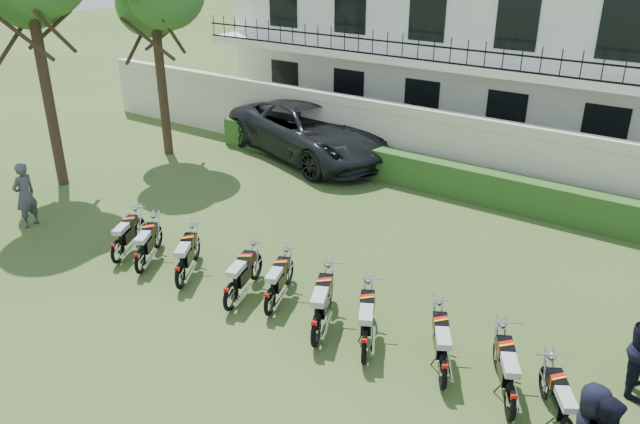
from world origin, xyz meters
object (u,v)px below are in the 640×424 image
object	(u,v)px
motorcycle_5	(316,323)
motorcycle_3	(230,290)
motorcycle_0	(116,246)
motorcycle_1	(139,256)
motorcycle_7	(444,365)
motorcycle_6	(365,340)
motorcycle_2	(180,269)
motorcycle_4	(270,296)
motorcycle_8	(511,395)
suv	(311,130)
inspector	(25,195)

from	to	relation	value
motorcycle_5	motorcycle_3	bearing A→B (deg)	156.02
motorcycle_0	motorcycle_1	size ratio (longest dim) A/B	1.03
motorcycle_3	motorcycle_7	distance (m)	4.71
motorcycle_5	motorcycle_7	world-z (taller)	motorcycle_5
motorcycle_3	motorcycle_6	xyz separation A→B (m)	(3.22, 0.11, 0.01)
motorcycle_3	motorcycle_2	bearing A→B (deg)	162.01
motorcycle_4	motorcycle_8	size ratio (longest dim) A/B	1.01
motorcycle_1	motorcycle_7	bearing A→B (deg)	-27.97
motorcycle_1	suv	bearing A→B (deg)	69.61
motorcycle_3	motorcycle_4	world-z (taller)	motorcycle_3
motorcycle_2	motorcycle_7	size ratio (longest dim) A/B	0.99
motorcycle_0	inspector	world-z (taller)	inspector
suv	motorcycle_7	bearing A→B (deg)	-116.37
motorcycle_7	motorcycle_8	distance (m)	1.22
motorcycle_8	motorcycle_3	bearing A→B (deg)	153.62
motorcycle_6	suv	bearing A→B (deg)	102.18
motorcycle_6	motorcycle_7	bearing A→B (deg)	-21.48
motorcycle_5	suv	size ratio (longest dim) A/B	0.29
motorcycle_1	inspector	xyz separation A→B (m)	(-4.54, 0.02, 0.43)
motorcycle_1	motorcycle_6	world-z (taller)	motorcycle_6
motorcycle_1	motorcycle_5	xyz separation A→B (m)	(4.98, 0.07, 0.06)
motorcycle_8	motorcycle_7	bearing A→B (deg)	148.14
motorcycle_5	motorcycle_6	distance (m)	1.03
motorcycle_1	motorcycle_2	xyz separation A→B (m)	(1.27, 0.06, 0.02)
motorcycle_5	motorcycle_6	size ratio (longest dim) A/B	1.08
motorcycle_1	motorcycle_4	distance (m)	3.60
motorcycle_4	suv	xyz separation A→B (m)	(-5.20, 8.71, 0.48)
motorcycle_5	inspector	xyz separation A→B (m)	(-9.52, -0.04, 0.37)
motorcycle_5	suv	world-z (taller)	suv
motorcycle_2	motorcycle_6	size ratio (longest dim) A/B	0.95
motorcycle_6	suv	size ratio (longest dim) A/B	0.26
motorcycle_0	motorcycle_4	bearing A→B (deg)	-20.91
motorcycle_2	inspector	distance (m)	5.82
motorcycle_5	motorcycle_7	size ratio (longest dim) A/B	1.13
motorcycle_6	motorcycle_7	world-z (taller)	motorcycle_6
suv	motorcycle_0	bearing A→B (deg)	-157.57
motorcycle_0	motorcycle_8	size ratio (longest dim) A/B	0.96
motorcycle_0	inspector	bearing A→B (deg)	154.21
motorcycle_1	motorcycle_3	distance (m)	2.79
motorcycle_2	motorcycle_3	distance (m)	1.53
motorcycle_7	motorcycle_8	size ratio (longest dim) A/B	0.98
motorcycle_3	motorcycle_4	xyz separation A→B (m)	(0.78, 0.34, -0.02)
motorcycle_3	motorcycle_4	size ratio (longest dim) A/B	1.07
motorcycle_0	motorcycle_3	bearing A→B (deg)	-25.23
motorcycle_1	motorcycle_0	bearing A→B (deg)	148.33
motorcycle_2	motorcycle_7	bearing A→B (deg)	-28.38
motorcycle_6	motorcycle_4	bearing A→B (deg)	146.28
motorcycle_4	inspector	world-z (taller)	inspector
inspector	motorcycle_5	bearing A→B (deg)	81.81
motorcycle_1	motorcycle_6	bearing A→B (deg)	-29.03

